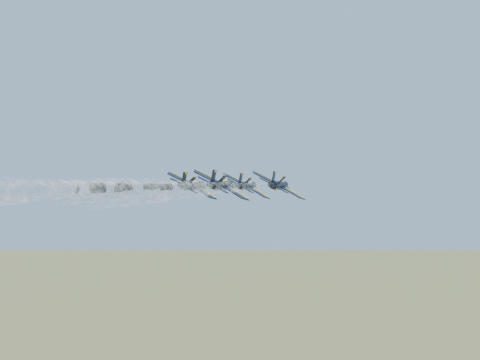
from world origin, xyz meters
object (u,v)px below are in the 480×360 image
(jet_left, at_px, (193,185))
(jet_right, at_px, (279,185))
(jet_slot, at_px, (222,185))
(jet_lead, at_px, (247,186))

(jet_left, distance_m, jet_right, 17.72)
(jet_right, bearing_deg, jet_slot, -130.08)
(jet_left, bearing_deg, jet_slot, -49.73)
(jet_left, distance_m, jet_slot, 14.17)
(jet_lead, distance_m, jet_right, 13.89)
(jet_lead, bearing_deg, jet_right, -49.79)
(jet_lead, height_order, jet_slot, same)
(jet_right, bearing_deg, jet_left, 177.91)
(jet_lead, bearing_deg, jet_left, -131.27)
(jet_lead, xyz_separation_m, jet_slot, (1.23, -20.74, 0.00))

